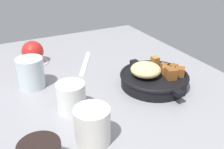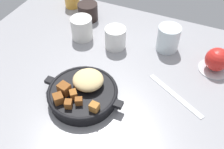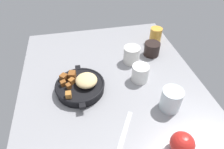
{
  "view_description": "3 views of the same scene",
  "coord_description": "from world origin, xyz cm",
  "px_view_note": "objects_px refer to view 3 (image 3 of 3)",
  "views": [
    {
      "loc": [
        -61.18,
        29.76,
        39.37
      ],
      "look_at": [
        -2.7,
        -0.24,
        5.96
      ],
      "focal_mm": 41.85,
      "sensor_mm": 36.0,
      "label": 1
    },
    {
      "loc": [
        23.72,
        -56.28,
        61.58
      ],
      "look_at": [
        0.39,
        -3.73,
        3.41
      ],
      "focal_mm": 42.32,
      "sensor_mm": 36.0,
      "label": 2
    },
    {
      "loc": [
        54.16,
        -12.17,
        60.81
      ],
      "look_at": [
        -5.41,
        0.29,
        5.83
      ],
      "focal_mm": 31.09,
      "sensor_mm": 36.0,
      "label": 3
    }
  ],
  "objects_px": {
    "red_apple": "(182,144)",
    "coffee_mug_dark": "(152,49)",
    "ceramic_mug_white": "(132,55)",
    "juice_glass_amber": "(156,35)",
    "white_creamer_pitcher": "(140,73)",
    "cast_iron_skillet": "(81,85)",
    "water_glass_tall": "(171,100)",
    "butter_knife": "(123,136)"
  },
  "relations": [
    {
      "from": "butter_knife",
      "to": "coffee_mug_dark",
      "type": "distance_m",
      "value": 0.51
    },
    {
      "from": "coffee_mug_dark",
      "to": "white_creamer_pitcher",
      "type": "height_order",
      "value": "white_creamer_pitcher"
    },
    {
      "from": "juice_glass_amber",
      "to": "ceramic_mug_white",
      "type": "bearing_deg",
      "value": -50.96
    },
    {
      "from": "cast_iron_skillet",
      "to": "water_glass_tall",
      "type": "height_order",
      "value": "water_glass_tall"
    },
    {
      "from": "coffee_mug_dark",
      "to": "white_creamer_pitcher",
      "type": "relative_size",
      "value": 1.02
    },
    {
      "from": "water_glass_tall",
      "to": "coffee_mug_dark",
      "type": "distance_m",
      "value": 0.35
    },
    {
      "from": "red_apple",
      "to": "water_glass_tall",
      "type": "bearing_deg",
      "value": 166.42
    },
    {
      "from": "white_creamer_pitcher",
      "to": "water_glass_tall",
      "type": "bearing_deg",
      "value": 20.4
    },
    {
      "from": "coffee_mug_dark",
      "to": "water_glass_tall",
      "type": "bearing_deg",
      "value": -8.96
    },
    {
      "from": "white_creamer_pitcher",
      "to": "juice_glass_amber",
      "type": "bearing_deg",
      "value": 147.29
    },
    {
      "from": "red_apple",
      "to": "white_creamer_pitcher",
      "type": "bearing_deg",
      "value": -176.22
    },
    {
      "from": "red_apple",
      "to": "white_creamer_pitcher",
      "type": "xyz_separation_m",
      "value": [
        -0.35,
        -0.02,
        -0.01
      ]
    },
    {
      "from": "cast_iron_skillet",
      "to": "ceramic_mug_white",
      "type": "distance_m",
      "value": 0.3
    },
    {
      "from": "butter_knife",
      "to": "cast_iron_skillet",
      "type": "bearing_deg",
      "value": -124.55
    },
    {
      "from": "butter_knife",
      "to": "white_creamer_pitcher",
      "type": "distance_m",
      "value": 0.3
    },
    {
      "from": "water_glass_tall",
      "to": "coffee_mug_dark",
      "type": "relative_size",
      "value": 1.16
    },
    {
      "from": "white_creamer_pitcher",
      "to": "ceramic_mug_white",
      "type": "bearing_deg",
      "value": -179.76
    },
    {
      "from": "ceramic_mug_white",
      "to": "juice_glass_amber",
      "type": "bearing_deg",
      "value": 129.04
    },
    {
      "from": "butter_knife",
      "to": "water_glass_tall",
      "type": "distance_m",
      "value": 0.23
    },
    {
      "from": "cast_iron_skillet",
      "to": "red_apple",
      "type": "height_order",
      "value": "red_apple"
    },
    {
      "from": "cast_iron_skillet",
      "to": "butter_knife",
      "type": "height_order",
      "value": "cast_iron_skillet"
    },
    {
      "from": "red_apple",
      "to": "cast_iron_skillet",
      "type": "bearing_deg",
      "value": -139.52
    },
    {
      "from": "juice_glass_amber",
      "to": "white_creamer_pitcher",
      "type": "height_order",
      "value": "juice_glass_amber"
    },
    {
      "from": "cast_iron_skillet",
      "to": "red_apple",
      "type": "xyz_separation_m",
      "value": [
        0.34,
        0.29,
        0.02
      ]
    },
    {
      "from": "red_apple",
      "to": "butter_knife",
      "type": "bearing_deg",
      "value": -118.28
    },
    {
      "from": "coffee_mug_dark",
      "to": "ceramic_mug_white",
      "type": "distance_m",
      "value": 0.13
    },
    {
      "from": "butter_knife",
      "to": "coffee_mug_dark",
      "type": "bearing_deg",
      "value": 177.99
    },
    {
      "from": "ceramic_mug_white",
      "to": "coffee_mug_dark",
      "type": "bearing_deg",
      "value": 107.47
    },
    {
      "from": "butter_knife",
      "to": "ceramic_mug_white",
      "type": "height_order",
      "value": "ceramic_mug_white"
    },
    {
      "from": "red_apple",
      "to": "coffee_mug_dark",
      "type": "height_order",
      "value": "red_apple"
    },
    {
      "from": "cast_iron_skillet",
      "to": "ceramic_mug_white",
      "type": "xyz_separation_m",
      "value": [
        -0.15,
        0.26,
        0.01
      ]
    },
    {
      "from": "juice_glass_amber",
      "to": "white_creamer_pitcher",
      "type": "distance_m",
      "value": 0.34
    },
    {
      "from": "coffee_mug_dark",
      "to": "juice_glass_amber",
      "type": "relative_size",
      "value": 0.92
    },
    {
      "from": "ceramic_mug_white",
      "to": "juice_glass_amber",
      "type": "relative_size",
      "value": 0.97
    },
    {
      "from": "butter_knife",
      "to": "juice_glass_amber",
      "type": "xyz_separation_m",
      "value": [
        -0.54,
        0.32,
        0.04
      ]
    },
    {
      "from": "cast_iron_skillet",
      "to": "coffee_mug_dark",
      "type": "height_order",
      "value": "cast_iron_skillet"
    },
    {
      "from": "butter_knife",
      "to": "ceramic_mug_white",
      "type": "relative_size",
      "value": 2.51
    },
    {
      "from": "cast_iron_skillet",
      "to": "red_apple",
      "type": "distance_m",
      "value": 0.44
    },
    {
      "from": "white_creamer_pitcher",
      "to": "coffee_mug_dark",
      "type": "bearing_deg",
      "value": 145.29
    },
    {
      "from": "butter_knife",
      "to": "water_glass_tall",
      "type": "xyz_separation_m",
      "value": [
        -0.09,
        0.21,
        0.04
      ]
    },
    {
      "from": "cast_iron_skillet",
      "to": "white_creamer_pitcher",
      "type": "distance_m",
      "value": 0.27
    },
    {
      "from": "cast_iron_skillet",
      "to": "coffee_mug_dark",
      "type": "relative_size",
      "value": 3.14
    }
  ]
}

